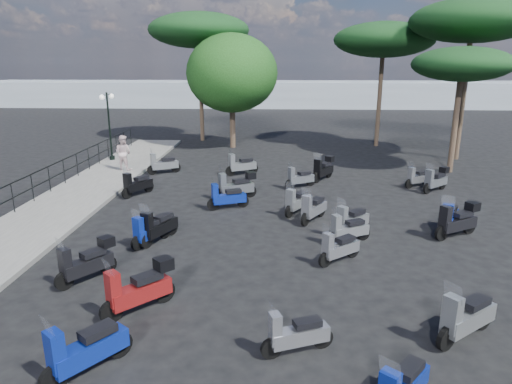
{
  "coord_description": "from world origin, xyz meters",
  "views": [
    {
      "loc": [
        1.76,
        -13.22,
        5.46
      ],
      "look_at": [
        1.05,
        1.56,
        1.2
      ],
      "focal_mm": 32.0,
      "sensor_mm": 36.0,
      "label": 1
    }
  ],
  "objects_px": {
    "scooter_8": "(241,165)",
    "scooter_25": "(436,180)",
    "scooter_12": "(227,198)",
    "scooter_23": "(457,221)",
    "lamp_post_2": "(109,122)",
    "scooter_0": "(85,350)",
    "scooter_20": "(323,169)",
    "scooter_11": "(339,248)",
    "broadleaf_tree": "(232,73)",
    "pine_0": "(384,40)",
    "scooter_19": "(297,202)",
    "scooter_26": "(418,178)",
    "pine_1": "(473,21)",
    "scooter_7": "(236,186)",
    "scooter_10": "(296,334)",
    "pine_2": "(199,31)",
    "pine_3": "(462,65)",
    "scooter_13": "(313,209)",
    "scooter_2": "(158,227)",
    "scooter_4": "(163,164)",
    "scooter_24": "(449,219)",
    "scooter_18": "(351,221)",
    "scooter_17": "(348,230)",
    "scooter_3": "(137,185)",
    "scooter_22": "(466,318)",
    "scooter_5": "(139,289)",
    "scooter_1": "(87,263)",
    "pedestrian_far": "(123,153)"
  },
  "relations": [
    {
      "from": "scooter_8",
      "to": "scooter_25",
      "type": "distance_m",
      "value": 9.04
    },
    {
      "from": "scooter_12",
      "to": "scooter_23",
      "type": "distance_m",
      "value": 8.08
    },
    {
      "from": "lamp_post_2",
      "to": "scooter_0",
      "type": "distance_m",
      "value": 18.76
    },
    {
      "from": "scooter_0",
      "to": "scooter_12",
      "type": "relative_size",
      "value": 0.95
    },
    {
      "from": "scooter_20",
      "to": "scooter_11",
      "type": "bearing_deg",
      "value": 119.77
    },
    {
      "from": "broadleaf_tree",
      "to": "pine_0",
      "type": "relative_size",
      "value": 0.91
    },
    {
      "from": "scooter_19",
      "to": "scooter_26",
      "type": "xyz_separation_m",
      "value": [
        5.55,
        4.02,
        -0.04
      ]
    },
    {
      "from": "broadleaf_tree",
      "to": "pine_1",
      "type": "distance_m",
      "value": 13.89
    },
    {
      "from": "scooter_7",
      "to": "scooter_23",
      "type": "bearing_deg",
      "value": -141.95
    },
    {
      "from": "broadleaf_tree",
      "to": "scooter_10",
      "type": "bearing_deg",
      "value": -81.3
    },
    {
      "from": "scooter_19",
      "to": "pine_2",
      "type": "relative_size",
      "value": 0.17
    },
    {
      "from": "pine_2",
      "to": "pine_3",
      "type": "xyz_separation_m",
      "value": [
        14.18,
        -8.94,
        -2.13
      ]
    },
    {
      "from": "scooter_13",
      "to": "pine_3",
      "type": "distance_m",
      "value": 11.9
    },
    {
      "from": "scooter_2",
      "to": "pine_2",
      "type": "xyz_separation_m",
      "value": [
        -1.69,
        18.91,
        6.93
      ]
    },
    {
      "from": "scooter_4",
      "to": "pine_3",
      "type": "xyz_separation_m",
      "value": [
        14.54,
        1.09,
        4.81
      ]
    },
    {
      "from": "scooter_7",
      "to": "pine_0",
      "type": "bearing_deg",
      "value": -57.68
    },
    {
      "from": "scooter_0",
      "to": "scooter_23",
      "type": "height_order",
      "value": "scooter_0"
    },
    {
      "from": "scooter_24",
      "to": "broadleaf_tree",
      "type": "xyz_separation_m",
      "value": [
        -8.58,
        15.12,
        4.21
      ]
    },
    {
      "from": "scooter_8",
      "to": "scooter_23",
      "type": "xyz_separation_m",
      "value": [
        7.57,
        -8.0,
        0.06
      ]
    },
    {
      "from": "scooter_12",
      "to": "pine_3",
      "type": "bearing_deg",
      "value": -79.96
    },
    {
      "from": "scooter_12",
      "to": "pine_2",
      "type": "height_order",
      "value": "pine_2"
    },
    {
      "from": "scooter_18",
      "to": "broadleaf_tree",
      "type": "bearing_deg",
      "value": -24.38
    },
    {
      "from": "pine_0",
      "to": "pine_3",
      "type": "distance_m",
      "value": 7.79
    },
    {
      "from": "scooter_8",
      "to": "scooter_13",
      "type": "distance_m",
      "value": 7.39
    },
    {
      "from": "scooter_26",
      "to": "scooter_23",
      "type": "bearing_deg",
      "value": 143.05
    },
    {
      "from": "scooter_17",
      "to": "scooter_20",
      "type": "height_order",
      "value": "scooter_20"
    },
    {
      "from": "scooter_11",
      "to": "pine_0",
      "type": "relative_size",
      "value": 0.16
    },
    {
      "from": "scooter_3",
      "to": "scooter_22",
      "type": "bearing_deg",
      "value": 165.49
    },
    {
      "from": "scooter_18",
      "to": "scooter_5",
      "type": "bearing_deg",
      "value": 89.11
    },
    {
      "from": "scooter_1",
      "to": "scooter_25",
      "type": "distance_m",
      "value": 14.73
    },
    {
      "from": "scooter_20",
      "to": "pine_0",
      "type": "distance_m",
      "value": 12.02
    },
    {
      "from": "scooter_10",
      "to": "scooter_20",
      "type": "height_order",
      "value": "scooter_20"
    },
    {
      "from": "scooter_25",
      "to": "scooter_12",
      "type": "bearing_deg",
      "value": 67.11
    },
    {
      "from": "scooter_20",
      "to": "pine_0",
      "type": "height_order",
      "value": "pine_0"
    },
    {
      "from": "scooter_1",
      "to": "broadleaf_tree",
      "type": "relative_size",
      "value": 0.2
    },
    {
      "from": "scooter_8",
      "to": "pine_2",
      "type": "relative_size",
      "value": 0.18
    },
    {
      "from": "scooter_13",
      "to": "pine_2",
      "type": "height_order",
      "value": "pine_2"
    },
    {
      "from": "scooter_1",
      "to": "scooter_10",
      "type": "relative_size",
      "value": 1.01
    },
    {
      "from": "scooter_3",
      "to": "scooter_17",
      "type": "relative_size",
      "value": 1.04
    },
    {
      "from": "scooter_18",
      "to": "scooter_25",
      "type": "height_order",
      "value": "scooter_18"
    },
    {
      "from": "scooter_8",
      "to": "pine_3",
      "type": "distance_m",
      "value": 11.7
    },
    {
      "from": "scooter_1",
      "to": "pine_2",
      "type": "xyz_separation_m",
      "value": [
        -0.54,
        21.64,
        6.91
      ]
    },
    {
      "from": "scooter_8",
      "to": "scooter_12",
      "type": "bearing_deg",
      "value": 149.95
    },
    {
      "from": "scooter_2",
      "to": "scooter_24",
      "type": "relative_size",
      "value": 0.99
    },
    {
      "from": "scooter_3",
      "to": "scooter_8",
      "type": "xyz_separation_m",
      "value": [
        4.08,
        3.84,
        0.01
      ]
    },
    {
      "from": "pedestrian_far",
      "to": "scooter_11",
      "type": "relative_size",
      "value": 1.39
    },
    {
      "from": "pine_2",
      "to": "scooter_11",
      "type": "bearing_deg",
      "value": -70.57
    },
    {
      "from": "scooter_18",
      "to": "scooter_26",
      "type": "xyz_separation_m",
      "value": [
        3.88,
        6.04,
        -0.04
      ]
    },
    {
      "from": "scooter_10",
      "to": "scooter_0",
      "type": "bearing_deg",
      "value": 81.05
    },
    {
      "from": "scooter_5",
      "to": "scooter_22",
      "type": "relative_size",
      "value": 0.97
    }
  ]
}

